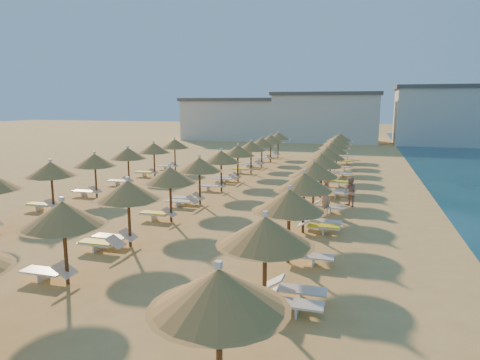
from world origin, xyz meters
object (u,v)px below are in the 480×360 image
(beachgoer_a, at_px, (325,195))
(beachgoer_c, at_px, (320,172))
(parasol_row_east, at_px, (318,165))
(parasol_row_west, at_px, (211,161))
(beachgoer_b, at_px, (350,192))

(beachgoer_a, xyz_separation_m, beachgoer_c, (-1.04, 7.62, 0.00))
(parasol_row_east, height_order, parasol_row_west, same)
(parasol_row_east, xyz_separation_m, beachgoer_a, (0.63, -2.01, -1.26))
(parasol_row_west, bearing_deg, beachgoer_b, -0.73)
(beachgoer_b, bearing_deg, beachgoer_c, 161.98)
(parasol_row_east, distance_m, parasol_row_west, 6.31)
(beachgoer_a, bearing_deg, beachgoer_b, 164.54)
(parasol_row_east, bearing_deg, beachgoer_a, -72.67)
(parasol_row_east, height_order, beachgoer_c, parasol_row_east)
(parasol_row_east, bearing_deg, beachgoer_b, -3.25)
(parasol_row_west, bearing_deg, beachgoer_a, -16.18)
(parasol_row_east, height_order, beachgoer_b, parasol_row_east)
(beachgoer_a, distance_m, beachgoer_c, 7.69)
(beachgoer_a, bearing_deg, parasol_row_west, -89.89)
(parasol_row_west, bearing_deg, beachgoer_c, 43.54)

